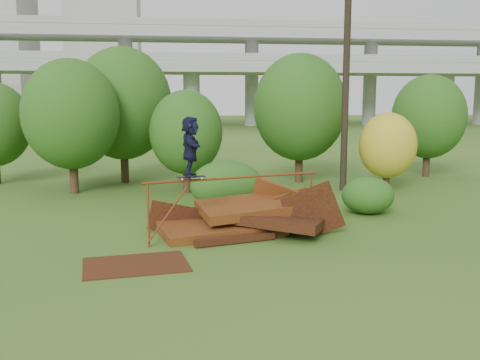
{
  "coord_description": "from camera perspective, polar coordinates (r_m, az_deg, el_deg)",
  "views": [
    {
      "loc": [
        -2.64,
        -12.56,
        3.8
      ],
      "look_at": [
        -0.8,
        2.0,
        1.6
      ],
      "focal_mm": 40.0,
      "sensor_mm": 36.0,
      "label": 1
    }
  ],
  "objects": [
    {
      "name": "skater",
      "position": [
        14.09,
        -5.31,
        3.57
      ],
      "size": [
        0.49,
        1.47,
        1.58
      ],
      "primitive_type": "imported",
      "rotation": [
        0.0,
        0.0,
        1.56
      ],
      "color": "black",
      "rests_on": "skateboard"
    },
    {
      "name": "tree_4",
      "position": [
        23.2,
        15.48,
        3.57
      ],
      "size": [
        2.39,
        2.39,
        3.3
      ],
      "color": "black",
      "rests_on": "ground"
    },
    {
      "name": "scrap_pile",
      "position": [
        15.48,
        0.41,
        -4.18
      ],
      "size": [
        5.65,
        3.29,
        1.94
      ],
      "color": "#441C0C",
      "rests_on": "ground"
    },
    {
      "name": "tree_2",
      "position": [
        21.98,
        -5.77,
        5.06
      ],
      "size": [
        2.99,
        2.99,
        4.21
      ],
      "color": "black",
      "rests_on": "ground"
    },
    {
      "name": "tree_0",
      "position": [
        22.72,
        -17.58,
        6.69
      ],
      "size": [
        3.87,
        3.87,
        5.46
      ],
      "color": "black",
      "rests_on": "ground"
    },
    {
      "name": "skateboard",
      "position": [
        14.18,
        -5.26,
        0.33
      ],
      "size": [
        0.79,
        0.41,
        0.08
      ],
      "rotation": [
        0.0,
        0.0,
        0.29
      ],
      "color": "black",
      "rests_on": "grind_rail"
    },
    {
      "name": "tree_1",
      "position": [
        25.18,
        -12.4,
        7.96
      ],
      "size": [
        4.46,
        4.46,
        6.21
      ],
      "color": "black",
      "rests_on": "ground"
    },
    {
      "name": "shrub_right",
      "position": [
        18.48,
        13.48,
        -1.6
      ],
      "size": [
        1.77,
        1.62,
        1.25
      ],
      "primitive_type": "ellipsoid",
      "color": "#204612",
      "rests_on": "ground"
    },
    {
      "name": "building_right",
      "position": [
        115.78,
        -14.19,
        13.34
      ],
      "size": [
        14.0,
        14.0,
        28.0
      ],
      "primitive_type": "cube",
      "color": "#9E9E99",
      "rests_on": "ground"
    },
    {
      "name": "utility_pole",
      "position": [
        22.84,
        11.3,
        12.49
      ],
      "size": [
        1.4,
        0.28,
        10.74
      ],
      "color": "black",
      "rests_on": "ground"
    },
    {
      "name": "tree_5",
      "position": [
        28.17,
        19.48,
        6.38
      ],
      "size": [
        3.6,
        3.6,
        5.06
      ],
      "color": "black",
      "rests_on": "ground"
    },
    {
      "name": "ground",
      "position": [
        13.38,
        4.52,
        -8.0
      ],
      "size": [
        240.0,
        240.0,
        0.0
      ],
      "primitive_type": "plane",
      "color": "#2D5116",
      "rests_on": "ground"
    },
    {
      "name": "shrub_left",
      "position": [
        18.45,
        -1.44,
        -0.59
      ],
      "size": [
        2.53,
        2.34,
        1.75
      ],
      "primitive_type": "ellipsoid",
      "color": "#204612",
      "rests_on": "ground"
    },
    {
      "name": "flat_plate",
      "position": [
        12.79,
        -11.07,
        -8.85
      ],
      "size": [
        2.6,
        2.03,
        0.03
      ],
      "primitive_type": "cube",
      "rotation": [
        0.0,
        0.0,
        0.15
      ],
      "color": "#3C1D0D",
      "rests_on": "ground"
    },
    {
      "name": "freeway_overpass",
      "position": [
        75.8,
        -5.32,
        13.43
      ],
      "size": [
        160.0,
        15.0,
        13.7
      ],
      "color": "gray",
      "rests_on": "ground"
    },
    {
      "name": "tree_3",
      "position": [
        24.88,
        6.4,
        7.69
      ],
      "size": [
        4.27,
        4.27,
        5.92
      ],
      "color": "black",
      "rests_on": "ground"
    },
    {
      "name": "grind_rail",
      "position": [
        14.68,
        -0.57,
        -0.95
      ],
      "size": [
        4.97,
        1.53,
        1.72
      ],
      "color": "maroon",
      "rests_on": "ground"
    }
  ]
}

